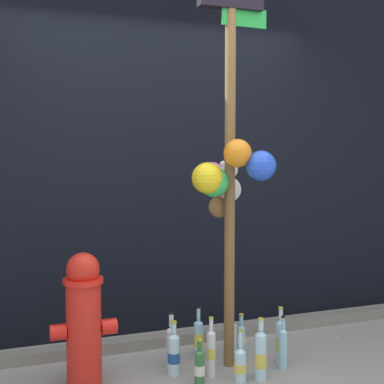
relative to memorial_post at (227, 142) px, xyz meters
name	(u,v)px	position (x,y,z in m)	size (l,w,h in m)	color
building_wall	(154,142)	(-0.23, 0.94, 0.02)	(10.00, 0.20, 3.06)	black
curb_strip	(171,339)	(-0.23, 0.51, -1.47)	(8.00, 0.12, 0.08)	slate
memorial_post	(227,142)	(0.00, 0.00, 0.00)	(0.55, 0.57, 2.74)	brown
fire_hydrant	(84,319)	(-0.95, 0.03, -1.09)	(0.41, 0.25, 0.83)	red
bottle_0	(232,338)	(0.10, 0.12, -1.37)	(0.07, 0.07, 0.35)	#B2DBEA
bottle_1	(171,344)	(-0.35, 0.12, -1.36)	(0.07, 0.07, 0.37)	silver
bottle_2	(261,355)	(0.11, -0.28, -1.35)	(0.08, 0.08, 0.40)	#B2DBEA
bottle_3	(211,352)	(-0.17, -0.13, -1.35)	(0.06, 0.06, 0.39)	silver
bottle_4	(174,353)	(-0.38, -0.02, -1.37)	(0.08, 0.08, 0.36)	#B2DBEA
bottle_5	(200,366)	(-0.27, -0.20, -1.40)	(0.06, 0.06, 0.29)	#337038
bottle_6	(241,337)	(0.20, 0.19, -1.40)	(0.06, 0.06, 0.28)	#93CCE0
bottle_7	(283,347)	(0.33, -0.18, -1.37)	(0.06, 0.06, 0.36)	#93CCE0
bottle_8	(280,341)	(0.37, -0.09, -1.36)	(0.07, 0.07, 0.39)	#B2DBEA
bottle_9	(240,363)	(-0.02, -0.26, -1.40)	(0.08, 0.08, 0.33)	#B2DBEA
bottle_10	(198,338)	(-0.13, 0.19, -1.37)	(0.07, 0.07, 0.37)	#93CCE0
litter_0	(336,337)	(1.03, 0.20, -1.51)	(0.07, 0.06, 0.01)	#8C99B2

